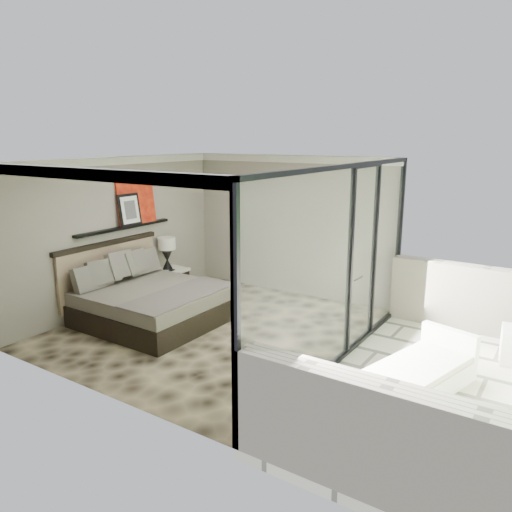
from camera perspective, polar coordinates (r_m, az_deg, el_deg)
The scene contains 13 objects.
floor at distance 8.50m, azimuth -4.77°, elevation -8.31°, with size 5.00×5.00×0.00m, color black.
ceiling at distance 7.91m, azimuth -5.16°, elevation 10.82°, with size 4.50×5.00×0.02m, color silver.
back_wall at distance 10.12m, azimuth 3.87°, elevation 3.48°, with size 4.50×0.02×2.80m, color gray.
left_wall at distance 9.63m, azimuth -15.46°, elevation 2.51°, with size 0.02×5.00×2.80m, color gray.
glass_wall at distance 6.95m, azimuth 9.72°, elevation -1.29°, with size 0.08×5.00×2.80m, color white.
terrace_slab at distance 7.05m, azimuth 20.79°, elevation -14.54°, with size 3.00×5.00×0.12m, color beige.
picture_ledge at distance 9.63m, azimuth -14.81°, elevation 3.16°, with size 0.12×2.20×0.05m, color black.
bed at distance 8.93m, azimuth -12.09°, elevation -5.01°, with size 2.25×2.18×1.25m.
nightstand at distance 10.43m, azimuth -9.68°, elevation -2.66°, with size 0.58×0.58×0.58m, color black.
table_lamp at distance 10.26m, azimuth -10.15°, elevation 0.81°, with size 0.36×0.36×0.66m.
abstract_canvas at distance 9.80m, azimuth -13.55°, elevation 6.21°, with size 0.04×0.90×0.90m, color #BB3E10.
framed_print at distance 9.62m, azimuth -14.26°, elevation 5.15°, with size 0.03×0.50×0.60m, color black.
lounger at distance 6.91m, azimuth 18.35°, elevation -12.57°, with size 1.17×1.73×0.62m.
Camera 1 is at (4.95, -6.16, 3.14)m, focal length 35.00 mm.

